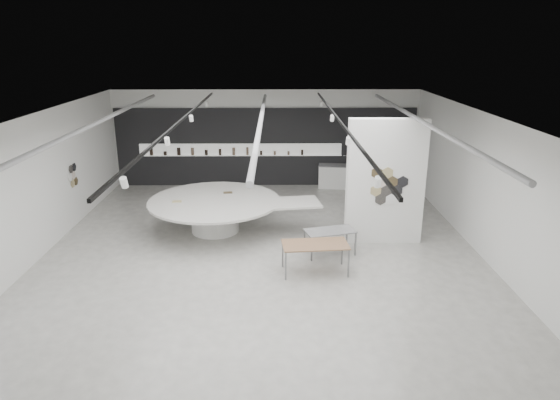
{
  "coord_description": "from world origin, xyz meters",
  "views": [
    {
      "loc": [
        0.39,
        -12.56,
        5.68
      ],
      "look_at": [
        0.51,
        1.2,
        1.21
      ],
      "focal_mm": 32.0,
      "sensor_mm": 36.0,
      "label": 1
    }
  ],
  "objects_px": {
    "display_island": "(218,211)",
    "kitchen_counter": "(339,176)",
    "partition_column": "(385,182)",
    "sample_table_stone": "(330,232)",
    "sample_table_wood": "(315,246)"
  },
  "relations": [
    {
      "from": "partition_column",
      "to": "sample_table_wood",
      "type": "height_order",
      "value": "partition_column"
    },
    {
      "from": "partition_column",
      "to": "kitchen_counter",
      "type": "bearing_deg",
      "value": 96.2
    },
    {
      "from": "display_island",
      "to": "kitchen_counter",
      "type": "relative_size",
      "value": 3.25
    },
    {
      "from": "partition_column",
      "to": "sample_table_stone",
      "type": "height_order",
      "value": "partition_column"
    },
    {
      "from": "display_island",
      "to": "sample_table_stone",
      "type": "relative_size",
      "value": 3.74
    },
    {
      "from": "display_island",
      "to": "sample_table_stone",
      "type": "bearing_deg",
      "value": -36.33
    },
    {
      "from": "sample_table_wood",
      "to": "sample_table_stone",
      "type": "xyz_separation_m",
      "value": [
        0.5,
        1.12,
        -0.09
      ]
    },
    {
      "from": "partition_column",
      "to": "kitchen_counter",
      "type": "xyz_separation_m",
      "value": [
        -0.6,
        5.51,
        -1.34
      ]
    },
    {
      "from": "kitchen_counter",
      "to": "display_island",
      "type": "bearing_deg",
      "value": -124.58
    },
    {
      "from": "sample_table_wood",
      "to": "sample_table_stone",
      "type": "height_order",
      "value": "sample_table_wood"
    },
    {
      "from": "sample_table_wood",
      "to": "display_island",
      "type": "bearing_deg",
      "value": 134.0
    },
    {
      "from": "sample_table_wood",
      "to": "kitchen_counter",
      "type": "bearing_deg",
      "value": 78.55
    },
    {
      "from": "display_island",
      "to": "kitchen_counter",
      "type": "xyz_separation_m",
      "value": [
        4.29,
        4.68,
        -0.2
      ]
    },
    {
      "from": "display_island",
      "to": "sample_table_stone",
      "type": "height_order",
      "value": "display_island"
    },
    {
      "from": "sample_table_wood",
      "to": "kitchen_counter",
      "type": "relative_size",
      "value": 1.01
    }
  ]
}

